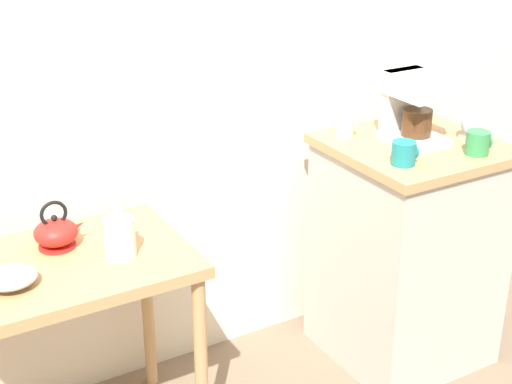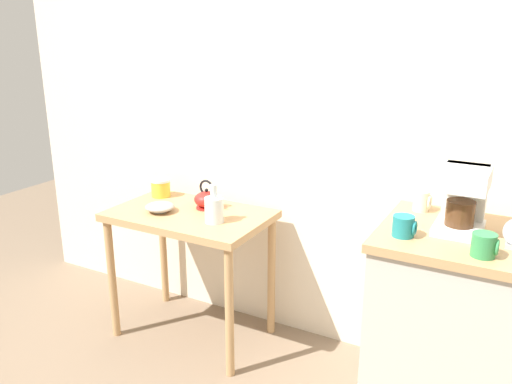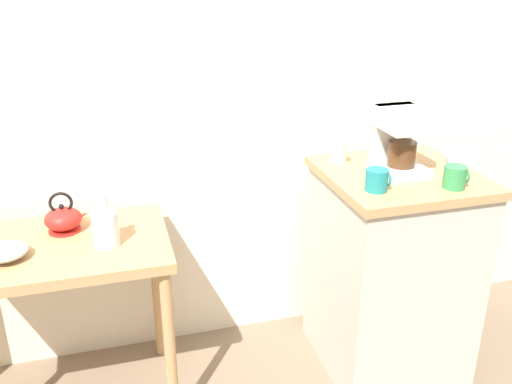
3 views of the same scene
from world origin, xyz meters
TOP-DOWN VIEW (x-y plane):
  - back_wall at (0.10, 0.45)m, footprint 4.40×0.10m
  - wooden_table at (-0.67, 0.07)m, footprint 0.84×0.53m
  - kitchen_counter at (0.69, -0.01)m, footprint 0.60×0.60m
  - bowl_stoneware at (-0.82, 0.00)m, footprint 0.16×0.16m
  - teakettle at (-0.63, 0.17)m, footprint 0.17×0.14m
  - glass_carafe_vase at (-0.47, 0.01)m, footprint 0.10×0.10m
  - coffee_maker at (0.69, 0.02)m, footprint 0.18×0.22m
  - mug_dark_teal at (0.51, -0.15)m, footprint 0.09×0.08m
  - mug_tall_green at (0.80, -0.21)m, footprint 0.09×0.08m
  - mug_small_cream at (0.50, 0.18)m, footprint 0.08×0.07m
  - table_clock at (0.90, -0.08)m, footprint 0.10×0.05m

SIDE VIEW (x-z plane):
  - kitchen_counter at x=0.69m, z-range 0.00..0.91m
  - wooden_table at x=-0.67m, z-range 0.26..1.01m
  - bowl_stoneware at x=-0.82m, z-range 0.74..0.80m
  - teakettle at x=-0.63m, z-range 0.71..0.87m
  - glass_carafe_vase at x=-0.47m, z-range 0.71..0.91m
  - mug_dark_teal at x=0.51m, z-range 0.91..1.00m
  - mug_tall_green at x=0.80m, z-range 0.91..1.00m
  - mug_small_cream at x=0.50m, z-range 0.91..1.00m
  - table_clock at x=0.90m, z-range 0.91..1.02m
  - coffee_maker at x=0.69m, z-range 0.92..1.18m
  - back_wall at x=0.10m, z-range 0.00..2.80m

